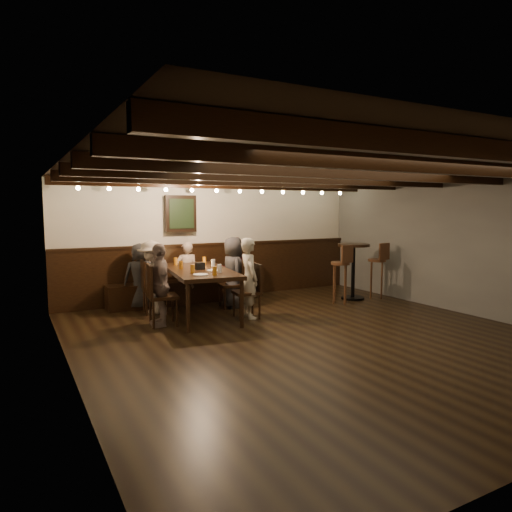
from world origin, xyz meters
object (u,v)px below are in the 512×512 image
person_left_near (152,277)px  person_right_near (233,272)px  bar_stool_left (340,282)px  high_top_table (353,263)px  bar_stool_right (377,278)px  person_bench_right (233,270)px  person_right_far (249,278)px  chair_right_near (232,293)px  chair_right_far (248,301)px  person_bench_left (140,276)px  person_bench_centre (187,273)px  chair_left_far (162,307)px  chair_left_near (154,297)px  dining_table (199,273)px  person_left_far (160,285)px

person_left_near → person_right_near: (1.49, -0.21, 0.01)m
person_right_near → bar_stool_left: size_ratio=1.15×
high_top_table → bar_stool_right: bearing=-17.3°
person_bench_right → high_top_table: (2.28, -0.91, 0.10)m
person_right_near → bar_stool_right: 3.06m
person_bench_right → person_right_far: (-0.34, -1.32, 0.03)m
chair_right_near → chair_right_far: (-0.13, -0.89, 0.01)m
person_bench_left → person_left_near: person_left_near is taller
person_bench_centre → chair_left_far: bearing=64.3°
chair_left_near → person_right_near: person_right_near is taller
person_left_near → bar_stool_left: person_left_near is taller
person_left_near → high_top_table: 4.03m
person_right_near → person_right_far: bearing=180.0°
dining_table → person_right_near: 0.88m
chair_left_near → bar_stool_left: (3.44, -0.90, 0.14)m
person_bench_right → person_right_far: 1.36m
person_bench_right → high_top_table: person_bench_right is taller
person_bench_left → person_right_far: size_ratio=0.90×
chair_right_near → bar_stool_left: 2.14m
person_bench_left → person_bench_centre: person_bench_left is taller
person_bench_centre → person_right_far: size_ratio=0.89×
chair_right_near → person_right_far: (-0.10, -0.90, 0.41)m
chair_left_near → person_bench_left: size_ratio=0.77×
chair_left_near → person_bench_left: (-0.12, 0.47, 0.32)m
chair_left_near → high_top_table: high_top_table is taller
bar_stool_left → person_right_far: bearing=175.0°
chair_right_near → person_left_far: size_ratio=0.68×
person_right_far → bar_stool_left: size_ratio=1.18×
chair_right_far → bar_stool_left: bearing=-76.7°
person_bench_centre → chair_right_far: bearing=115.6°
chair_left_far → chair_right_near: size_ratio=1.10×
bar_stool_left → chair_right_far: bearing=174.8°
chair_left_far → person_right_far: bearing=90.0°
person_left_near → person_right_far: 1.75m
chair_right_near → person_bench_centre: person_bench_centre is taller
chair_right_near → person_right_far: size_ratio=0.65×
chair_left_near → chair_right_near: (1.42, -0.20, -0.02)m
chair_left_far → person_left_far: size_ratio=0.75×
chair_left_far → chair_right_far: (1.43, -0.20, -0.02)m
chair_left_near → person_bench_right: (1.67, 0.22, 0.36)m
bar_stool_left → bar_stool_right: size_ratio=1.00×
chair_left_near → high_top_table: size_ratio=0.83×
person_bench_centre → person_left_near: size_ratio=0.94×
chair_right_near → person_bench_right: 0.61m
person_left_far → person_right_near: (1.61, 0.68, 0.01)m
chair_left_near → chair_right_near: chair_left_near is taller
chair_right_near → chair_right_far: chair_right_far is taller
chair_left_near → person_bench_right: 1.72m
chair_left_near → chair_right_far: size_ratio=1.02×
chair_right_near → person_right_far: person_right_far is taller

